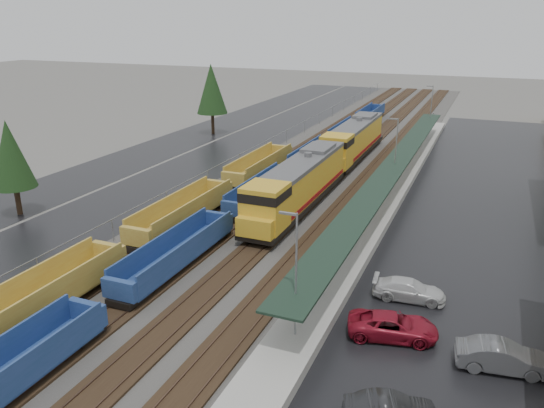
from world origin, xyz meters
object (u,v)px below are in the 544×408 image
(well_string_yellow, at_px, (37,302))
(parked_car_east_b, at_px, (393,326))
(well_string_blue, at_px, (263,192))
(locomotive_trail, at_px, (353,141))
(parked_car_east_e, at_px, (503,357))
(locomotive_lead, at_px, (297,185))
(parked_car_east_c, at_px, (409,290))

(well_string_yellow, relative_size, parked_car_east_b, 15.81)
(well_string_blue, height_order, parked_car_east_b, well_string_blue)
(locomotive_trail, relative_size, parked_car_east_e, 4.63)
(parked_car_east_b, bearing_deg, parked_car_east_e, -110.68)
(well_string_yellow, bearing_deg, parked_car_east_b, 17.44)
(locomotive_trail, height_order, well_string_blue, locomotive_trail)
(locomotive_lead, distance_m, parked_car_east_b, 22.01)
(locomotive_lead, bearing_deg, well_string_yellow, -108.10)
(well_string_yellow, bearing_deg, locomotive_lead, 71.90)
(well_string_yellow, height_order, parked_car_east_b, well_string_yellow)
(well_string_yellow, xyz_separation_m, parked_car_east_b, (20.46, 6.43, -0.49))
(locomotive_lead, xyz_separation_m, locomotive_trail, (0.00, 21.00, 0.00))
(locomotive_trail, distance_m, well_string_yellow, 46.19)
(parked_car_east_c, relative_size, parked_car_east_e, 0.99)
(locomotive_trail, height_order, parked_car_east_b, locomotive_trail)
(locomotive_lead, xyz_separation_m, parked_car_east_b, (12.46, -18.05, -1.90))
(locomotive_lead, xyz_separation_m, well_string_blue, (-4.00, 1.09, -1.50))
(locomotive_trail, bearing_deg, well_string_blue, -101.36)
(locomotive_lead, bearing_deg, parked_car_east_b, -55.38)
(parked_car_east_c, bearing_deg, well_string_yellow, 113.18)
(well_string_blue, xyz_separation_m, parked_car_east_e, (22.35, -20.01, -0.34))
(locomotive_trail, relative_size, parked_car_east_b, 4.25)
(parked_car_east_b, relative_size, parked_car_east_c, 1.10)
(locomotive_trail, distance_m, parked_car_east_e, 43.98)
(parked_car_east_c, bearing_deg, parked_car_east_b, 172.31)
(locomotive_lead, relative_size, parked_car_east_b, 4.25)
(well_string_blue, bearing_deg, parked_car_east_e, -41.84)
(locomotive_trail, bearing_deg, parked_car_east_b, -72.30)
(locomotive_lead, height_order, parked_car_east_e, locomotive_lead)
(locomotive_trail, xyz_separation_m, well_string_yellow, (-8.00, -45.47, -1.42))
(parked_car_east_b, bearing_deg, parked_car_east_c, -14.43)
(locomotive_trail, xyz_separation_m, parked_car_east_b, (12.46, -39.05, -1.90))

